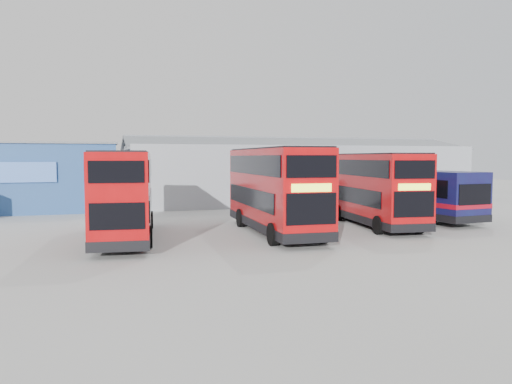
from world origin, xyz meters
name	(u,v)px	position (x,y,z in m)	size (l,w,h in m)	color
ground_plane	(290,237)	(0.00, 0.00, 0.00)	(120.00, 120.00, 0.00)	#A2A29D
office_block	(33,176)	(-14.00, 17.99, 2.58)	(12.30, 8.32, 5.12)	navy
maintenance_shed	(293,172)	(8.00, 20.00, 2.60)	(30.50, 12.00, 5.89)	#959AA3
double_decker_left	(125,196)	(-7.98, 1.74, 2.14)	(3.47, 10.34, 4.29)	#B00A0C
double_decker_centre	(275,191)	(-0.32, 1.53, 2.24)	(3.03, 10.76, 4.51)	#B00A0C
double_decker_right	(372,190)	(6.20, 2.67, 2.11)	(3.57, 10.25, 4.25)	#B00A0C
single_decker_blue	(405,194)	(10.20, 5.23, 1.58)	(3.75, 11.92, 3.18)	#0E1440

